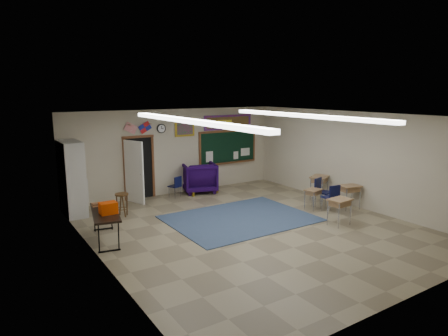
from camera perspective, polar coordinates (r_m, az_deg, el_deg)
floor at (r=10.89m, az=3.93°, el=-8.51°), size 9.00×9.00×0.00m
back_wall at (r=14.28m, az=-6.88°, el=2.34°), size 8.00×0.04×3.00m
front_wall at (r=7.51m, az=25.26°, el=-6.59°), size 8.00×0.04×3.00m
left_wall at (r=8.74m, az=-17.48°, el=-3.65°), size 0.04×9.00×3.00m
right_wall at (r=13.24m, az=18.02°, el=1.20°), size 0.04×9.00×3.00m
ceiling at (r=10.28m, az=4.15°, el=7.45°), size 8.00×9.00×0.04m
area_rug at (r=11.61m, az=2.34°, el=-7.19°), size 4.00×3.00×0.02m
fluorescent_strips at (r=10.28m, az=4.14°, el=7.12°), size 3.86×6.00×0.10m
doorway at (r=13.63m, az=-12.23°, el=-0.13°), size 1.10×0.89×2.16m
chalkboard at (r=15.33m, az=0.59°, el=2.88°), size 2.55×0.14×1.30m
bulletin_board at (r=15.23m, az=0.59°, el=6.56°), size 2.10×0.05×0.55m
framed_art_print at (r=14.30m, az=-5.64°, el=5.82°), size 0.75×0.05×0.65m
wall_clock at (r=13.91m, az=-8.95°, el=5.59°), size 0.32×0.05×0.32m
wall_flags at (r=13.55m, az=-12.21°, el=5.89°), size 1.16×0.06×0.70m
storage_cabinet at (r=12.55m, az=-20.88°, el=-1.38°), size 0.59×1.25×2.20m
wingback_armchair at (r=14.48m, az=-3.59°, el=-1.34°), size 1.45×1.47×1.08m
student_chair_reading at (r=13.85m, az=-7.06°, el=-2.67°), size 0.48×0.48×0.75m
student_chair_desk_a at (r=12.53m, az=14.93°, el=-4.18°), size 0.48×0.48×0.86m
student_chair_desk_b at (r=13.02m, az=13.98°, el=-3.46°), size 0.57×0.57×0.91m
student_desk_front_left at (r=12.71m, az=12.61°, el=-4.21°), size 0.60×0.51×0.63m
student_desk_front_right at (r=13.85m, az=13.44°, el=-2.57°), size 0.83×0.75×0.81m
student_desk_back_left at (r=11.40m, az=16.15°, el=-5.84°), size 0.65×0.51×0.74m
student_desk_back_right at (r=13.02m, az=17.47°, el=-3.80°), size 0.70×0.58×0.75m
folding_table at (r=10.31m, az=-16.55°, el=-7.72°), size 0.94×1.87×1.02m
wooden_stool at (r=12.10m, az=-14.35°, el=-5.07°), size 0.39×0.39×0.68m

